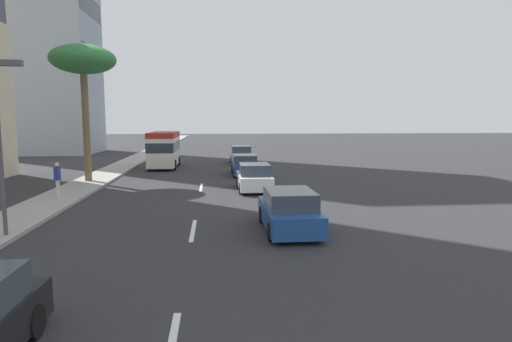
% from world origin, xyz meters
% --- Properties ---
extents(ground_plane, '(198.00, 198.00, 0.00)m').
position_xyz_m(ground_plane, '(31.50, 0.00, 0.00)').
color(ground_plane, '#2D2D30').
extents(sidewalk_right, '(162.00, 2.54, 0.15)m').
position_xyz_m(sidewalk_right, '(31.50, 7.30, 0.07)').
color(sidewalk_right, '#9E9B93').
rests_on(sidewalk_right, ground_plane).
extents(lane_stripe_mid, '(3.20, 0.16, 0.01)m').
position_xyz_m(lane_stripe_mid, '(13.58, 0.00, 0.01)').
color(lane_stripe_mid, silver).
rests_on(lane_stripe_mid, ground_plane).
extents(lane_stripe_far, '(3.20, 0.16, 0.01)m').
position_xyz_m(lane_stripe_far, '(23.90, 0.00, 0.01)').
color(lane_stripe_far, silver).
rests_on(lane_stripe_far, ground_plane).
extents(car_second, '(4.38, 1.92, 1.56)m').
position_xyz_m(car_second, '(13.19, -3.59, 0.74)').
color(car_second, '#1E478C').
rests_on(car_second, ground_plane).
extents(car_third, '(4.76, 1.96, 1.71)m').
position_xyz_m(car_third, '(38.34, -3.38, 0.81)').
color(car_third, silver).
rests_on(car_third, ground_plane).
extents(car_fourth, '(4.57, 1.89, 1.55)m').
position_xyz_m(car_fourth, '(29.83, -3.12, 0.74)').
color(car_fourth, '#1E478C').
rests_on(car_fourth, ground_plane).
extents(minibus_fifth, '(6.63, 2.35, 3.10)m').
position_xyz_m(minibus_fifth, '(35.56, 3.53, 1.70)').
color(minibus_fifth, silver).
rests_on(minibus_fifth, ground_plane).
extents(car_sixth, '(4.08, 1.93, 1.59)m').
position_xyz_m(car_sixth, '(22.53, -3.16, 0.76)').
color(car_sixth, white).
rests_on(car_sixth, ground_plane).
extents(pedestrian_near_lamp, '(0.35, 0.26, 1.80)m').
position_xyz_m(pedestrian_near_lamp, '(20.62, 7.32, 1.15)').
color(pedestrian_near_lamp, beige).
rests_on(pedestrian_near_lamp, sidewalk_right).
extents(palm_tree, '(4.12, 4.12, 8.79)m').
position_xyz_m(palm_tree, '(26.62, 7.48, 7.83)').
color(palm_tree, brown).
rests_on(palm_tree, sidewalk_right).
extents(street_lamp, '(0.24, 0.97, 6.02)m').
position_xyz_m(street_lamp, '(13.03, 6.31, 3.92)').
color(street_lamp, '#4C4C51').
rests_on(street_lamp, sidewalk_right).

